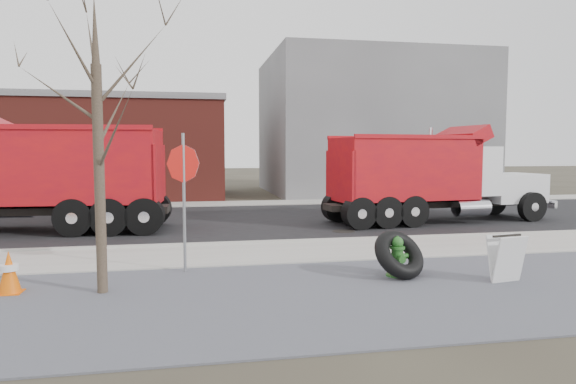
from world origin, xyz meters
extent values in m
plane|color=#383328|center=(0.00, 0.00, 0.00)|extent=(120.00, 120.00, 0.00)
cube|color=slate|center=(0.00, -3.50, 0.01)|extent=(60.00, 5.00, 0.03)
cube|color=#9E9B93|center=(0.00, 0.25, 0.03)|extent=(60.00, 2.50, 0.06)
cube|color=#9E9B93|center=(0.00, 1.55, 0.06)|extent=(60.00, 0.15, 0.11)
cube|color=black|center=(0.00, 6.30, 0.01)|extent=(60.00, 9.40, 0.02)
cube|color=#9E9B93|center=(0.00, 12.00, 0.03)|extent=(60.00, 2.00, 0.06)
cube|color=gray|center=(9.00, 18.00, 4.00)|extent=(12.00, 10.00, 8.00)
cube|color=maroon|center=(-10.00, 17.00, 2.50)|extent=(20.00, 8.00, 5.00)
cube|color=gray|center=(-10.00, 17.00, 5.15)|extent=(20.20, 8.20, 0.30)
cylinder|color=#382D23|center=(-3.20, -2.60, 2.00)|extent=(0.18, 0.18, 4.00)
cone|color=#382D23|center=(-3.20, -2.60, 4.60)|extent=(0.14, 0.14, 1.20)
cylinder|color=#306D29|center=(2.38, -2.46, 0.03)|extent=(0.44, 0.44, 0.06)
cylinder|color=#306D29|center=(2.38, -2.46, 0.33)|extent=(0.23, 0.23, 0.60)
cylinder|color=#306D29|center=(2.38, -2.46, 0.60)|extent=(0.30, 0.30, 0.05)
sphere|color=#306D29|center=(2.38, -2.46, 0.70)|extent=(0.24, 0.24, 0.24)
cylinder|color=#306D29|center=(2.38, -2.46, 0.80)|extent=(0.05, 0.05, 0.06)
cylinder|color=#306D29|center=(2.21, -2.47, 0.42)|extent=(0.13, 0.12, 0.11)
cylinder|color=#306D29|center=(2.55, -2.44, 0.42)|extent=(0.13, 0.12, 0.11)
cylinder|color=#306D29|center=(2.40, -2.63, 0.40)|extent=(0.16, 0.13, 0.15)
torus|color=black|center=(2.39, -2.53, 0.48)|extent=(1.35, 1.26, 1.02)
cylinder|color=gray|center=(-1.78, -1.30, 1.44)|extent=(0.06, 0.06, 2.88)
cylinder|color=#B8120D|center=(-1.78, -1.30, 2.26)|extent=(0.66, 0.47, 0.78)
cube|color=silver|center=(4.26, -3.37, 0.47)|extent=(0.68, 0.33, 0.90)
cube|color=silver|center=(4.23, -3.18, 0.47)|extent=(0.68, 0.33, 0.90)
cube|color=black|center=(4.24, -3.28, 0.92)|extent=(0.65, 0.15, 0.04)
cube|color=#EC5D07|center=(-4.80, -2.34, 0.02)|extent=(0.41, 0.41, 0.04)
cone|color=#EC5D07|center=(-4.80, -2.34, 0.41)|extent=(0.39, 0.39, 0.75)
cylinder|color=white|center=(-4.80, -2.34, 0.48)|extent=(0.31, 0.31, 0.11)
cube|color=black|center=(6.78, 4.77, 0.64)|extent=(8.09, 1.68, 0.21)
cube|color=silver|center=(9.90, 5.11, 1.15)|extent=(2.26, 2.05, 1.04)
cube|color=silver|center=(10.96, 5.22, 1.15)|extent=(0.24, 1.64, 0.94)
cube|color=silver|center=(8.01, 4.90, 1.81)|extent=(1.73, 2.31, 1.69)
cube|color=black|center=(8.76, 4.98, 2.28)|extent=(0.25, 1.88, 0.75)
cube|color=#B30F10|center=(5.56, 4.64, 1.90)|extent=(4.92, 2.75, 2.07)
cylinder|color=silver|center=(7.07, 5.70, 2.23)|extent=(0.15, 0.15, 2.26)
cylinder|color=black|center=(9.99, 6.14, 0.54)|extent=(1.06, 0.39, 1.04)
cylinder|color=black|center=(10.21, 4.12, 0.54)|extent=(1.06, 0.39, 1.04)
cylinder|color=black|center=(4.34, 5.42, 0.54)|extent=(1.06, 0.39, 1.04)
cylinder|color=black|center=(4.54, 3.62, 0.54)|extent=(1.06, 0.39, 1.04)
cube|color=black|center=(-6.46, 4.92, 0.68)|extent=(8.32, 1.43, 0.22)
cube|color=#B30F10|center=(-5.15, 4.84, 2.05)|extent=(5.22, 2.76, 2.23)
cylinder|color=black|center=(-4.00, 3.78, 0.58)|extent=(1.13, 0.38, 1.11)
cylinder|color=black|center=(-3.87, 5.73, 0.58)|extent=(1.13, 0.38, 1.11)
camera|label=1|loc=(-1.64, -11.95, 2.54)|focal=32.00mm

